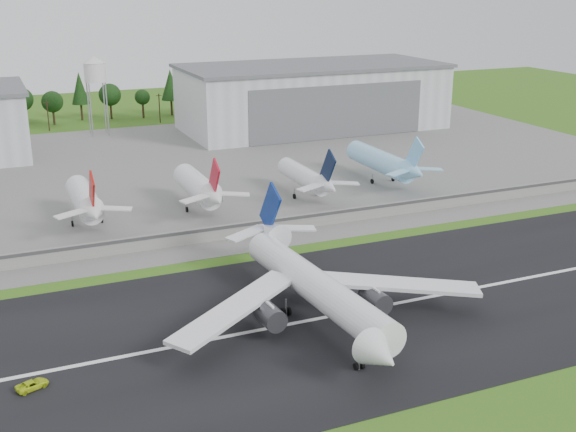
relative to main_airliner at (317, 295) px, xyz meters
name	(u,v)px	position (x,y,z in m)	size (l,w,h in m)	color
ground	(322,349)	(-3.67, -9.56, -4.89)	(600.00, 600.00, 0.00)	#396918
runway	(297,323)	(-3.67, 0.44, -4.84)	(320.00, 60.00, 0.10)	black
runway_centerline	(297,323)	(-3.67, 0.44, -4.78)	(220.00, 1.00, 0.02)	white
apron	(152,173)	(-3.67, 110.44, -4.84)	(320.00, 150.00, 0.10)	slate
blast_fence	(217,233)	(-3.67, 45.42, -3.09)	(240.00, 0.61, 3.50)	gray
hangar_east	(312,96)	(71.33, 155.35, 7.73)	(102.00, 47.00, 25.20)	silver
water_tower	(95,70)	(-8.67, 175.44, 19.66)	(8.40, 8.40, 29.40)	#99999E
utility_poles	(107,127)	(-3.67, 190.44, -4.89)	(230.00, 3.00, 12.00)	black
treeline	(100,120)	(-3.67, 205.44, -4.89)	(320.00, 16.00, 22.00)	black
main_airliner	(317,295)	(0.00, 0.00, 0.00)	(57.14, 59.25, 18.17)	white
ground_vehicle	(32,385)	(-47.32, -3.77, -4.14)	(2.17, 4.70, 1.31)	#BFD819
parked_jet_red_a	(86,201)	(-28.98, 67.01, 1.40)	(7.36, 31.29, 16.81)	white
parked_jet_red_b	(201,188)	(-0.71, 67.03, 1.51)	(7.36, 31.29, 16.92)	white
parked_jet_navy	(309,178)	(29.12, 66.95, 1.00)	(7.36, 31.29, 16.38)	white
parked_jet_skyblue	(386,163)	(55.93, 72.03, 1.44)	(7.36, 37.29, 16.90)	#93D6FF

